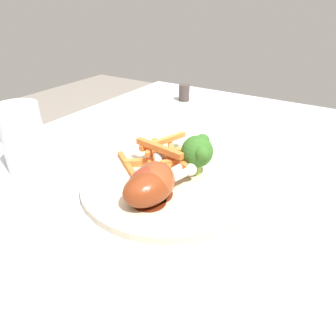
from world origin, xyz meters
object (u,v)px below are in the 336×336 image
object	(u,v)px
broccoli_floret_front	(197,152)
chicken_drumstick_extra	(153,182)
dinner_plate	(168,182)
pepper_shaker	(184,93)
dining_table	(163,242)
carrot_fries_pile	(160,155)
chicken_drumstick_near	(151,187)
water_glass	(23,138)
chicken_drumstick_far	(155,180)

from	to	relation	value
broccoli_floret_front	chicken_drumstick_extra	size ratio (longest dim) A/B	0.50
dinner_plate	pepper_shaker	world-z (taller)	pepper_shaker
dining_table	broccoli_floret_front	bearing A→B (deg)	143.93
dining_table	dinner_plate	distance (m)	0.12
dining_table	carrot_fries_pile	bearing A→B (deg)	-144.44
carrot_fries_pile	pepper_shaker	xyz separation A→B (m)	(-0.37, -0.16, -0.01)
chicken_drumstick_near	chicken_drumstick_extra	distance (m)	0.01
pepper_shaker	water_glass	bearing A→B (deg)	-3.86
dining_table	chicken_drumstick_extra	xyz separation A→B (m)	(0.04, 0.01, 0.15)
dinner_plate	chicken_drumstick_far	bearing A→B (deg)	7.08
water_glass	dining_table	bearing A→B (deg)	107.92
chicken_drumstick_extra	chicken_drumstick_near	bearing A→B (deg)	25.96
dining_table	chicken_drumstick_far	xyz separation A→B (m)	(0.03, 0.01, 0.15)
dinner_plate	chicken_drumstick_near	distance (m)	0.07
chicken_drumstick_near	chicken_drumstick_far	xyz separation A→B (m)	(-0.02, -0.01, 0.00)
dinner_plate	broccoli_floret_front	distance (m)	0.07
chicken_drumstick_near	pepper_shaker	world-z (taller)	chicken_drumstick_near
chicken_drumstick_extra	dining_table	bearing A→B (deg)	-164.16
chicken_drumstick_near	dinner_plate	bearing A→B (deg)	-169.55
dining_table	pepper_shaker	world-z (taller)	pepper_shaker
carrot_fries_pile	water_glass	distance (m)	0.23
pepper_shaker	broccoli_floret_front	bearing A→B (deg)	32.19
dining_table	carrot_fries_pile	world-z (taller)	carrot_fries_pile
dining_table	pepper_shaker	bearing A→B (deg)	-154.88
chicken_drumstick_near	water_glass	xyz separation A→B (m)	(0.02, -0.24, 0.02)
chicken_drumstick_extra	water_glass	size ratio (longest dim) A/B	1.12
dining_table	chicken_drumstick_extra	world-z (taller)	chicken_drumstick_extra
carrot_fries_pile	chicken_drumstick_far	distance (m)	0.09
dining_table	carrot_fries_pile	size ratio (longest dim) A/B	7.54
chicken_drumstick_near	pepper_shaker	bearing A→B (deg)	-155.64
broccoli_floret_front	dining_table	bearing A→B (deg)	-36.07
chicken_drumstick_near	water_glass	size ratio (longest dim) A/B	1.16
carrot_fries_pile	chicken_drumstick_far	xyz separation A→B (m)	(0.08, 0.04, 0.00)
chicken_drumstick_near	chicken_drumstick_far	distance (m)	0.02
chicken_drumstick_far	pepper_shaker	world-z (taller)	chicken_drumstick_far
dinner_plate	chicken_drumstick_extra	xyz separation A→B (m)	(0.05, 0.01, 0.03)
pepper_shaker	chicken_drumstick_extra	bearing A→B (deg)	24.31
dining_table	chicken_drumstick_far	world-z (taller)	chicken_drumstick_far
carrot_fries_pile	chicken_drumstick_near	bearing A→B (deg)	26.38
broccoli_floret_front	chicken_drumstick_extra	bearing A→B (deg)	-14.71
dining_table	pepper_shaker	distance (m)	0.47
carrot_fries_pile	chicken_drumstick_far	world-z (taller)	chicken_drumstick_far
dining_table	water_glass	distance (m)	0.29
chicken_drumstick_near	chicken_drumstick_extra	world-z (taller)	chicken_drumstick_extra
chicken_drumstick_near	carrot_fries_pile	bearing A→B (deg)	-153.62
dining_table	chicken_drumstick_near	bearing A→B (deg)	18.28
dinner_plate	chicken_drumstick_extra	distance (m)	0.06
dinner_plate	chicken_drumstick_near	world-z (taller)	chicken_drumstick_near
chicken_drumstick_far	chicken_drumstick_extra	bearing A→B (deg)	0.34
chicken_drumstick_far	pepper_shaker	size ratio (longest dim) A/B	2.80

